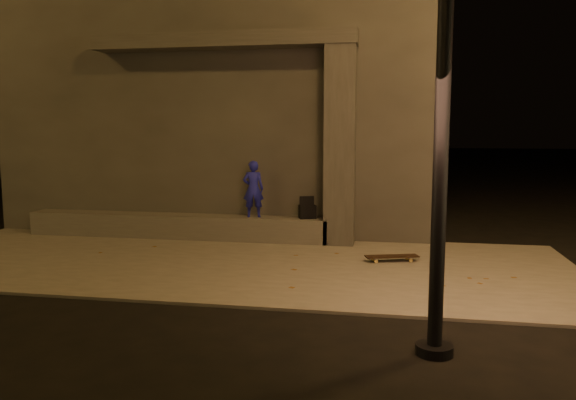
% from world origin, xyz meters
% --- Properties ---
extents(ground, '(120.00, 120.00, 0.00)m').
position_xyz_m(ground, '(0.00, 0.00, 0.00)').
color(ground, black).
rests_on(ground, ground).
extents(sidewalk, '(11.00, 4.40, 0.04)m').
position_xyz_m(sidewalk, '(0.00, 2.00, 0.02)').
color(sidewalk, '#635E57').
rests_on(sidewalk, ground).
extents(building, '(9.00, 5.10, 5.22)m').
position_xyz_m(building, '(-1.00, 6.49, 2.61)').
color(building, '#383633').
rests_on(building, ground).
extents(ledge, '(6.00, 0.55, 0.45)m').
position_xyz_m(ledge, '(-1.50, 3.75, 0.27)').
color(ledge, '#4F4D48').
rests_on(ledge, sidewalk).
extents(column, '(0.55, 0.55, 3.60)m').
position_xyz_m(column, '(1.70, 3.75, 1.84)').
color(column, '#383633').
rests_on(column, sidewalk).
extents(canopy, '(5.00, 0.70, 0.28)m').
position_xyz_m(canopy, '(-0.50, 3.80, 3.78)').
color(canopy, '#383633').
rests_on(canopy, column).
extents(skateboarder, '(0.43, 0.33, 1.07)m').
position_xyz_m(skateboarder, '(0.06, 3.75, 1.03)').
color(skateboarder, '#191BA2').
rests_on(skateboarder, ledge).
extents(backpack, '(0.36, 0.29, 0.43)m').
position_xyz_m(backpack, '(1.10, 3.75, 0.64)').
color(backpack, black).
rests_on(backpack, ledge).
extents(skateboard, '(0.88, 0.47, 0.09)m').
position_xyz_m(skateboard, '(2.67, 2.45, 0.12)').
color(skateboard, black).
rests_on(skateboard, sidewalk).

